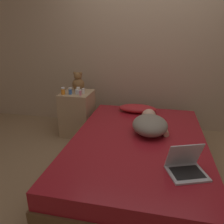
% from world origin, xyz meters
% --- Properties ---
extents(ground_plane, '(12.00, 12.00, 0.00)m').
position_xyz_m(ground_plane, '(0.00, 0.00, 0.00)').
color(ground_plane, '#937551').
extents(wall_back, '(8.00, 0.06, 2.60)m').
position_xyz_m(wall_back, '(0.00, 1.32, 1.30)').
color(wall_back, tan).
rests_on(wall_back, ground_plane).
extents(bed, '(1.44, 2.08, 0.41)m').
position_xyz_m(bed, '(0.00, 0.00, 0.20)').
color(bed, brown).
rests_on(bed, ground_plane).
extents(nightstand, '(0.44, 0.47, 0.65)m').
position_xyz_m(nightstand, '(-1.00, 0.79, 0.32)').
color(nightstand, tan).
rests_on(nightstand, ground_plane).
extents(pillow, '(0.53, 0.26, 0.11)m').
position_xyz_m(pillow, '(-0.10, 0.81, 0.46)').
color(pillow, red).
rests_on(pillow, bed).
extents(person_lying, '(0.43, 0.65, 0.20)m').
position_xyz_m(person_lying, '(0.11, 0.19, 0.50)').
color(person_lying, gray).
rests_on(person_lying, bed).
extents(laptop, '(0.36, 0.34, 0.25)m').
position_xyz_m(laptop, '(0.43, -0.52, 0.46)').
color(laptop, silver).
rests_on(laptop, bed).
extents(teddy_bear, '(0.18, 0.18, 0.28)m').
position_xyz_m(teddy_bear, '(-1.01, 0.93, 0.77)').
color(teddy_bear, brown).
rests_on(teddy_bear, nightstand).
extents(bottle_clear, '(0.06, 0.06, 0.07)m').
position_xyz_m(bottle_clear, '(-0.95, 0.72, 0.68)').
color(bottle_clear, silver).
rests_on(bottle_clear, nightstand).
extents(bottle_orange, '(0.05, 0.05, 0.10)m').
position_xyz_m(bottle_orange, '(-1.14, 0.65, 0.70)').
color(bottle_orange, orange).
rests_on(bottle_orange, nightstand).
extents(bottle_pink, '(0.03, 0.03, 0.09)m').
position_xyz_m(bottle_pink, '(-0.89, 0.66, 0.69)').
color(bottle_pink, pink).
rests_on(bottle_pink, nightstand).
extents(bottle_amber, '(0.06, 0.06, 0.08)m').
position_xyz_m(bottle_amber, '(-0.96, 0.78, 0.69)').
color(bottle_amber, gold).
rests_on(bottle_amber, nightstand).
extents(bottle_white, '(0.04, 0.04, 0.08)m').
position_xyz_m(bottle_white, '(-0.88, 0.75, 0.69)').
color(bottle_white, white).
rests_on(bottle_white, nightstand).
extents(bottle_blue, '(0.05, 0.05, 0.10)m').
position_xyz_m(bottle_blue, '(-1.04, 0.68, 0.70)').
color(bottle_blue, '#3866B2').
rests_on(bottle_blue, nightstand).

